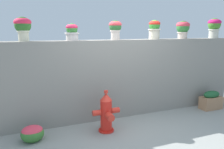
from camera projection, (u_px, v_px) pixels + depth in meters
name	position (u px, v px, depth m)	size (l,w,h in m)	color
ground_plane	(136.00, 134.00, 4.22)	(24.00, 24.00, 0.00)	gray
stone_wall	(115.00, 78.00, 5.03)	(6.29, 0.41, 1.72)	gray
potted_plant_1	(23.00, 26.00, 4.14)	(0.32, 0.32, 0.45)	beige
potted_plant_2	(72.00, 31.00, 4.48)	(0.29, 0.29, 0.34)	beige
potted_plant_3	(115.00, 28.00, 4.81)	(0.28, 0.28, 0.41)	beige
potted_plant_4	(154.00, 28.00, 5.14)	(0.29, 0.29, 0.43)	beige
potted_plant_5	(183.00, 28.00, 5.46)	(0.33, 0.33, 0.43)	beige
potted_plant_6	(214.00, 26.00, 5.77)	(0.33, 0.33, 0.51)	beige
fire_hydrant	(106.00, 113.00, 4.28)	(0.54, 0.43, 0.81)	red
flower_bush_left	(32.00, 133.00, 3.94)	(0.40, 0.36, 0.29)	#37712F
planter_box	(211.00, 100.00, 5.56)	(0.54, 0.28, 0.46)	#9F7553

